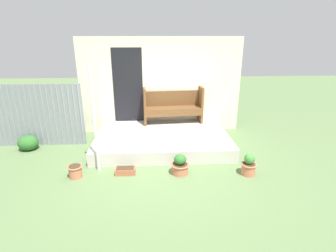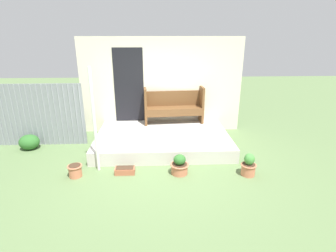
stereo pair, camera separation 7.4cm
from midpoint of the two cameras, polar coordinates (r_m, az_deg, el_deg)
name	(u,v)px [view 1 (the left image)]	position (r m, az deg, el deg)	size (l,w,h in m)	color
ground_plane	(159,166)	(5.66, -2.29, -8.63)	(24.00, 24.00, 0.00)	#5B7547
porch_slab	(162,140)	(6.57, -1.55, -2.96)	(3.24, 2.16, 0.31)	beige
house_wall	(159,86)	(7.31, -2.24, 8.72)	(4.44, 0.08, 2.60)	beige
fence_corrugated	(23,116)	(7.28, -29.22, 1.92)	(2.87, 0.05, 1.55)	gray
support_post	(94,122)	(5.26, -16.13, 0.87)	(0.06, 0.06, 2.11)	white
bench	(173,105)	(7.18, 0.78, 4.61)	(1.63, 0.52, 0.99)	brown
flower_pot_left	(75,171)	(5.50, -19.90, -9.18)	(0.29, 0.29, 0.25)	#C67251
flower_pot_middle	(180,165)	(5.29, 2.23, -8.56)	(0.37, 0.37, 0.41)	#C67251
flower_pot_right	(249,165)	(5.47, 16.81, -8.19)	(0.31, 0.31, 0.47)	#C67251
planter_box_rect	(125,171)	(5.41, -9.66, -9.56)	(0.40, 0.20, 0.13)	#B26042
shrub_by_fence	(28,143)	(7.18, -28.43, -3.23)	(0.48, 0.43, 0.36)	#2D6628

